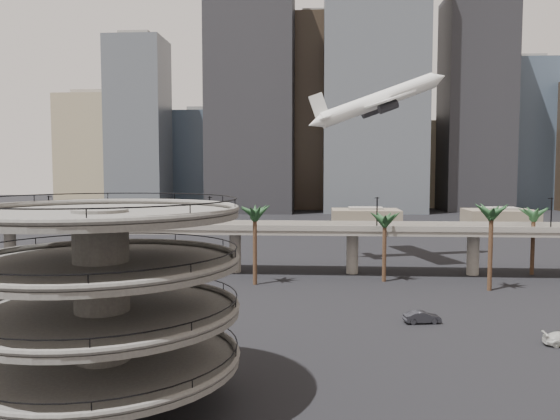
# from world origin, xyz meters

# --- Properties ---
(ground) EXTENTS (700.00, 700.00, 0.00)m
(ground) POSITION_xyz_m (0.00, 0.00, 0.00)
(ground) COLOR black
(ground) RESTS_ON ground
(parking_ramp) EXTENTS (22.20, 22.20, 17.35)m
(parking_ramp) POSITION_xyz_m (-13.00, -4.00, 9.84)
(parking_ramp) COLOR #4D4B48
(parking_ramp) RESTS_ON ground
(overpass) EXTENTS (130.00, 9.30, 14.70)m
(overpass) POSITION_xyz_m (0.00, 55.00, 7.34)
(overpass) COLOR slate
(overpass) RESTS_ON ground
(palm_trees) EXTENTS (54.40, 18.40, 14.00)m
(palm_trees) POSITION_xyz_m (21.48, 47.47, 11.30)
(palm_trees) COLOR #4C3220
(palm_trees) RESTS_ON ground
(low_buildings) EXTENTS (135.00, 27.50, 6.80)m
(low_buildings) POSITION_xyz_m (6.89, 142.30, 2.86)
(low_buildings) COLOR brown
(low_buildings) RESTS_ON ground
(skyline) EXTENTS (269.00, 86.00, 126.25)m
(skyline) POSITION_xyz_m (15.11, 217.08, 46.19)
(skyline) COLOR gray
(skyline) RESTS_ON ground
(airborne_jet) EXTENTS (30.67, 28.14, 13.86)m
(airborne_jet) POSITION_xyz_m (16.88, 69.41, 33.49)
(airborne_jet) COLOR silver
(airborne_jet) RESTS_ON ground
(car_a) EXTENTS (4.82, 2.62, 1.56)m
(car_a) POSITION_xyz_m (-11.89, 18.68, 0.78)
(car_a) COLOR #B61A38
(car_a) RESTS_ON ground
(car_b) EXTENTS (4.84, 2.35, 1.53)m
(car_b) POSITION_xyz_m (17.64, 22.42, 0.76)
(car_b) COLOR black
(car_b) RESTS_ON ground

